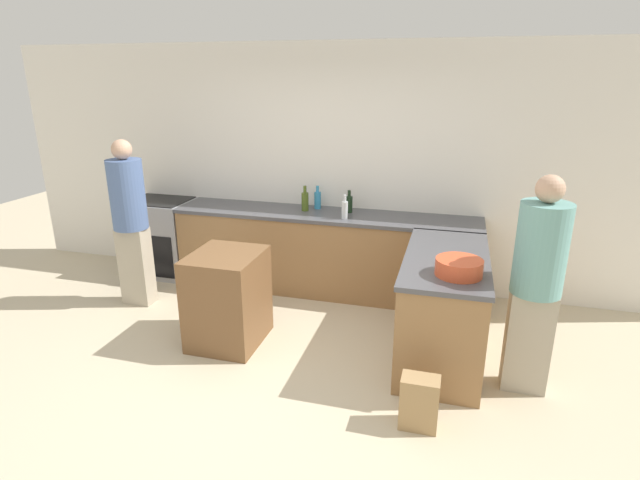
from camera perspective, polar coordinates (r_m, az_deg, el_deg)
The scene contains 14 objects.
ground_plane at distance 4.26m, azimuth -6.04°, elevation -15.30°, with size 14.00×14.00×0.00m, color beige.
wall_back at distance 5.68m, azimuth 1.43°, elevation 8.20°, with size 8.00×0.06×2.70m.
counter_back at distance 5.60m, azimuth 0.52°, elevation -1.41°, with size 3.37×0.64×0.91m.
counter_peninsula at distance 4.47m, azimuth 13.86°, elevation -7.31°, with size 0.69×1.50×0.91m.
range_oven at distance 6.42m, azimuth -17.57°, elevation 0.35°, with size 0.75×0.62×0.93m.
island_table at distance 4.63m, azimuth -10.51°, elevation -6.57°, with size 0.60×0.68×0.86m.
mixing_bowl at distance 3.90m, azimuth 15.60°, elevation -3.02°, with size 0.36×0.36×0.13m.
dish_soap_bottle at distance 5.62m, azimuth -0.28°, elevation 4.64°, with size 0.08×0.08×0.26m.
wine_bottle_dark at distance 5.48m, azimuth 3.34°, elevation 4.17°, with size 0.08×0.08×0.25m.
olive_oil_bottle at distance 5.54m, azimuth -1.72°, elevation 4.49°, with size 0.08×0.08×0.28m.
vinegar_bottle_clear at distance 5.23m, azimuth 2.84°, elevation 3.53°, with size 0.07×0.07×0.26m.
person_by_range at distance 5.50m, azimuth -20.87°, elevation 2.37°, with size 0.35×0.35×1.75m.
person_at_peninsula at distance 4.01m, azimuth 23.52°, elevation -4.20°, with size 0.36×0.36×1.70m.
paper_bag at distance 3.70m, azimuth 11.28°, elevation -17.74°, with size 0.26×0.17×0.39m.
Camera 1 is at (1.36, -3.28, 2.36)m, focal length 28.00 mm.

